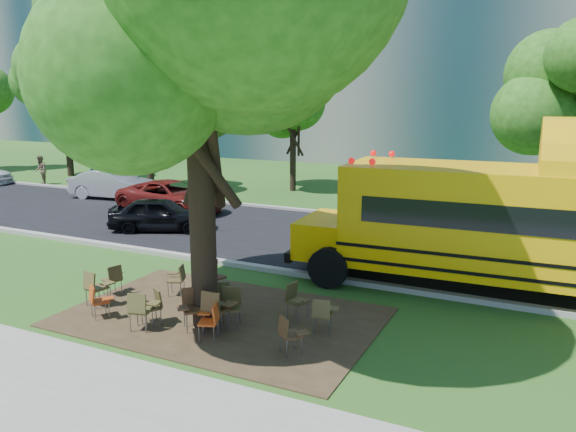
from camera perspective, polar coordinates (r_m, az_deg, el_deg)
The scene contains 32 objects.
ground at distance 13.96m, azimuth -9.20°, elevation -8.76°, with size 160.00×160.00×0.00m, color #224A17.
sidewalk at distance 10.65m, azimuth -25.44°, elevation -16.65°, with size 60.00×4.00×0.04m, color gray.
dirt_patch at distance 13.04m, azimuth -6.81°, elevation -10.14°, with size 7.00×4.50×0.03m, color #382819.
asphalt_road at distance 19.81m, azimuth 2.44°, elevation -2.26°, with size 80.00×8.00×0.04m, color black.
kerb_near at distance 16.34m, azimuth -3.17°, elevation -5.23°, with size 80.00×0.25×0.14m, color gray.
kerb_far at distance 23.52m, azimuth 6.41°, elevation 0.10°, with size 80.00×0.25×0.14m, color gray.
building_main at distance 49.53m, azimuth 7.68°, elevation 19.05°, with size 38.00×16.00×22.00m, color slate.
building_left at distance 68.31m, azimuth -16.82°, elevation 15.88°, with size 26.00×14.00×20.00m, color slate.
bg_tree_0 at distance 30.69m, azimuth -14.13°, elevation 11.08°, with size 5.20×5.20×7.18m.
bg_tree_1 at distance 37.65m, azimuth -21.81°, elevation 11.97°, with size 6.00×6.00×8.40m.
bg_tree_2 at distance 29.46m, azimuth 0.51°, elevation 10.71°, with size 4.80×4.80×6.62m.
main_tree at distance 11.79m, azimuth -9.28°, elevation 16.99°, with size 7.20×7.20×9.58m.
chair_0 at distance 14.12m, azimuth -19.01°, elevation -6.66°, with size 0.65×0.53×0.89m.
chair_1 at distance 13.39m, azimuth -18.77°, elevation -7.95°, with size 0.67×0.53×0.79m.
chair_2 at distance 12.42m, azimuth -14.73°, elevation -8.96°, with size 0.61×0.66×0.89m.
chair_3 at distance 12.73m, azimuth -13.60°, elevation -8.60°, with size 0.69×0.55×0.82m.
chair_4 at distance 12.04m, azimuth -7.41°, elevation -9.15°, with size 0.62×0.57×0.96m.
chair_5 at distance 12.30m, azimuth -9.75°, elevation -8.87°, with size 0.63×0.79×0.92m.
chair_6 at distance 11.75m, azimuth -7.88°, elevation -10.26°, with size 0.60×0.54×0.79m.
chair_7 at distance 11.02m, azimuth 0.12°, elevation -11.67°, with size 0.68×0.54×0.80m.
chair_8 at distance 14.77m, azimuth -17.29°, elevation -5.92°, with size 0.49×0.63×0.81m.
chair_9 at distance 14.38m, azimuth -11.12°, elevation -6.07°, with size 0.63×0.56×0.81m.
chair_10 at distance 14.37m, azimuth -7.58°, elevation -5.84°, with size 0.53×0.68×0.86m.
chair_11 at distance 12.97m, azimuth -6.65°, elevation -7.88°, with size 0.56×0.69×0.84m.
chair_12 at distance 12.65m, azimuth 0.73°, elevation -8.30°, with size 0.50×0.63×0.85m.
chair_13 at distance 11.94m, azimuth 3.59°, elevation -9.73°, with size 0.55×0.57×0.80m.
chair_14 at distance 12.35m, azimuth -5.94°, elevation -8.77°, with size 0.60×0.68×0.88m.
black_car at distance 21.30m, azimuth -12.82°, elevation 0.16°, with size 1.50×3.73×1.27m, color black.
bg_car_silver at distance 28.57m, azimuth -17.27°, elevation 3.09°, with size 1.53×4.38×1.44m, color #A6A6AB.
bg_car_red at distance 24.66m, azimuth -11.76°, elevation 1.94°, with size 2.27×4.93×1.37m, color #56110E.
pedestrian_a at distance 33.15m, azimuth -19.08°, elevation 4.47°, with size 0.66×0.43×1.81m, color #354E79.
pedestrian_b at distance 34.69m, azimuth -23.84°, elevation 4.29°, with size 0.80×0.63×1.65m, color brown.
Camera 1 is at (7.59, -10.62, 4.94)m, focal length 35.00 mm.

